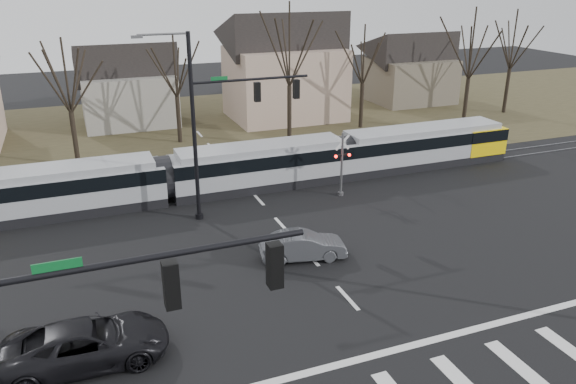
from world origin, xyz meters
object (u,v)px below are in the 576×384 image
object	(u,v)px
tram	(259,164)
rail_crossing_signal	(342,166)
sedan	(303,246)
suv	(87,343)

from	to	relation	value
tram	rail_crossing_signal	distance (m)	5.33
sedan	rail_crossing_signal	distance (m)	8.77
suv	rail_crossing_signal	world-z (taller)	rail_crossing_signal
sedan	suv	bearing A→B (deg)	124.91
tram	rail_crossing_signal	bearing A→B (deg)	-37.11
suv	rail_crossing_signal	size ratio (longest dim) A/B	1.41
sedan	rail_crossing_signal	world-z (taller)	rail_crossing_signal
tram	rail_crossing_signal	xyz separation A→B (m)	(4.24, -3.21, 0.35)
tram	sedan	xyz separation A→B (m)	(-1.17, -10.01, -0.86)
tram	suv	distance (m)	18.30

